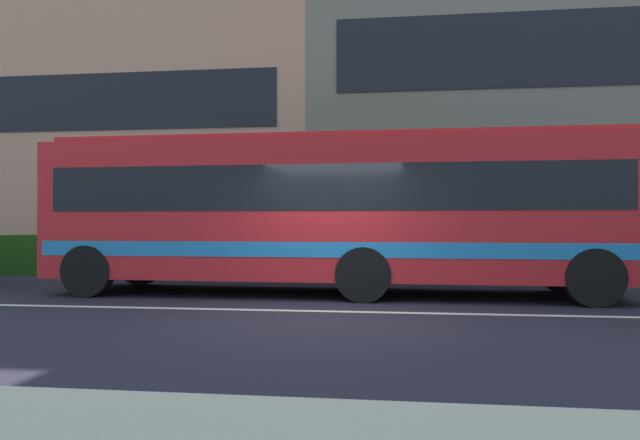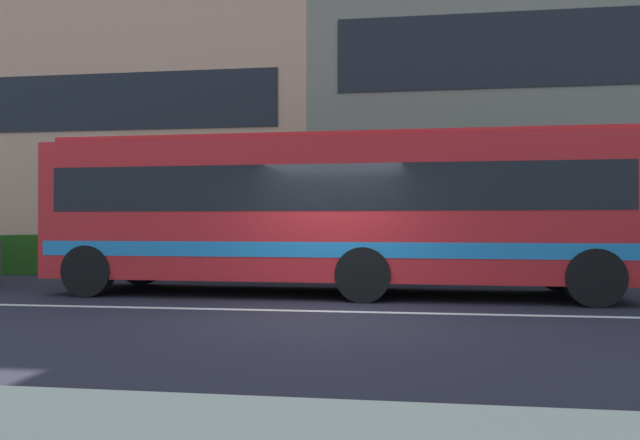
% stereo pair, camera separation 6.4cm
% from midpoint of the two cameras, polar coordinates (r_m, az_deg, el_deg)
% --- Properties ---
extents(ground_plane, '(160.00, 160.00, 0.00)m').
position_cam_midpoint_polar(ground_plane, '(9.56, 0.57, -8.89)').
color(ground_plane, '#23202D').
extents(lane_centre_line, '(60.00, 0.16, 0.01)m').
position_cam_midpoint_polar(lane_centre_line, '(9.56, 0.57, -8.87)').
color(lane_centre_line, silver).
rests_on(lane_centre_line, ground_plane).
extents(hedge_row_far, '(18.05, 1.10, 1.10)m').
position_cam_midpoint_polar(hedge_row_far, '(15.47, 0.75, -3.57)').
color(hedge_row_far, '#235416').
rests_on(hedge_row_far, ground_plane).
extents(apartment_block_left, '(22.66, 11.18, 9.33)m').
position_cam_midpoint_polar(apartment_block_left, '(27.75, -23.23, 6.41)').
color(apartment_block_left, tan).
rests_on(apartment_block_left, ground_plane).
extents(transit_bus, '(11.32, 2.75, 3.12)m').
position_cam_midpoint_polar(transit_bus, '(11.77, 1.43, 1.13)').
color(transit_bus, red).
rests_on(transit_bus, ground_plane).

